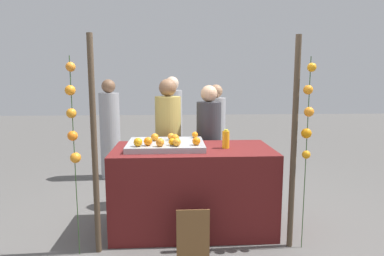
# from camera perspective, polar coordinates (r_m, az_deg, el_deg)

# --- Properties ---
(ground_plane) EXTENTS (24.00, 24.00, 0.00)m
(ground_plane) POSITION_cam_1_polar(r_m,az_deg,el_deg) (3.98, 0.13, -16.55)
(ground_plane) COLOR #565451
(stall_counter) EXTENTS (1.75, 0.89, 0.92)m
(stall_counter) POSITION_cam_1_polar(r_m,az_deg,el_deg) (3.81, 0.13, -10.23)
(stall_counter) COLOR #5B1919
(stall_counter) RESTS_ON ground_plane
(orange_tray) EXTENTS (0.84, 0.68, 0.06)m
(orange_tray) POSITION_cam_1_polar(r_m,az_deg,el_deg) (3.72, -4.48, -2.86)
(orange_tray) COLOR #9EA0A5
(orange_tray) RESTS_ON stall_counter
(orange_0) EXTENTS (0.07, 0.07, 0.07)m
(orange_0) POSITION_cam_1_polar(r_m,az_deg,el_deg) (3.97, 0.50, -1.16)
(orange_0) COLOR orange
(orange_0) RESTS_ON orange_tray
(orange_1) EXTENTS (0.09, 0.09, 0.09)m
(orange_1) POSITION_cam_1_polar(r_m,az_deg,el_deg) (3.53, -7.52, -2.28)
(orange_1) COLOR orange
(orange_1) RESTS_ON orange_tray
(orange_2) EXTENTS (0.09, 0.09, 0.09)m
(orange_2) POSITION_cam_1_polar(r_m,az_deg,el_deg) (3.47, -5.48, -2.46)
(orange_2) COLOR orange
(orange_2) RESTS_ON orange_tray
(orange_3) EXTENTS (0.09, 0.09, 0.09)m
(orange_3) POSITION_cam_1_polar(r_m,az_deg,el_deg) (3.51, -9.21, -2.39)
(orange_3) COLOR orange
(orange_3) RESTS_ON orange_tray
(orange_4) EXTENTS (0.08, 0.08, 0.08)m
(orange_4) POSITION_cam_1_polar(r_m,az_deg,el_deg) (3.83, -3.58, -1.48)
(orange_4) COLOR orange
(orange_4) RESTS_ON orange_tray
(orange_5) EXTENTS (0.08, 0.08, 0.08)m
(orange_5) POSITION_cam_1_polar(r_m,az_deg,el_deg) (3.53, -3.40, -2.35)
(orange_5) COLOR orange
(orange_5) RESTS_ON orange_tray
(orange_6) EXTENTS (0.09, 0.09, 0.09)m
(orange_6) POSITION_cam_1_polar(r_m,az_deg,el_deg) (3.68, -2.94, -1.77)
(orange_6) COLOR orange
(orange_6) RESTS_ON orange_tray
(orange_7) EXTENTS (0.09, 0.09, 0.09)m
(orange_7) POSITION_cam_1_polar(r_m,az_deg,el_deg) (3.53, 0.74, -2.26)
(orange_7) COLOR orange
(orange_7) RESTS_ON orange_tray
(orange_8) EXTENTS (0.09, 0.09, 0.09)m
(orange_8) POSITION_cam_1_polar(r_m,az_deg,el_deg) (3.80, -6.39, -1.56)
(orange_8) COLOR orange
(orange_8) RESTS_ON orange_tray
(orange_9) EXTENTS (0.09, 0.09, 0.09)m
(orange_9) POSITION_cam_1_polar(r_m,az_deg,el_deg) (3.48, -2.63, -2.43)
(orange_9) COLOR orange
(orange_9) RESTS_ON orange_tray
(juice_bottle) EXTENTS (0.08, 0.08, 0.21)m
(juice_bottle) POSITION_cam_1_polar(r_m,az_deg,el_deg) (3.68, 5.79, -1.94)
(juice_bottle) COLOR #F9A418
(juice_bottle) RESTS_ON stall_counter
(chalkboard_sign) EXTENTS (0.31, 0.03, 0.49)m
(chalkboard_sign) POSITION_cam_1_polar(r_m,az_deg,el_deg) (3.28, 0.17, -17.72)
(chalkboard_sign) COLOR brown
(chalkboard_sign) RESTS_ON ground_plane
(vendor_left) EXTENTS (0.34, 0.34, 1.68)m
(vendor_left) POSITION_cam_1_polar(r_m,az_deg,el_deg) (4.43, -4.06, -3.31)
(vendor_left) COLOR tan
(vendor_left) RESTS_ON ground_plane
(vendor_right) EXTENTS (0.32, 0.32, 1.60)m
(vendor_right) POSITION_cam_1_polar(r_m,az_deg,el_deg) (4.42, 2.85, -3.82)
(vendor_right) COLOR #333338
(vendor_right) RESTS_ON ground_plane
(crowd_person_0) EXTENTS (0.33, 0.33, 1.67)m
(crowd_person_0) POSITION_cam_1_polar(r_m,az_deg,el_deg) (5.81, -13.80, -0.76)
(crowd_person_0) COLOR #99999E
(crowd_person_0) RESTS_ON ground_plane
(crowd_person_1) EXTENTS (0.34, 0.34, 1.72)m
(crowd_person_1) POSITION_cam_1_polar(r_m,az_deg,el_deg) (5.79, -3.38, -0.35)
(crowd_person_1) COLOR #99999E
(crowd_person_1) RESTS_ON ground_plane
(crowd_person_2) EXTENTS (0.32, 0.32, 1.59)m
(crowd_person_2) POSITION_cam_1_polar(r_m,az_deg,el_deg) (5.49, 4.02, -1.47)
(crowd_person_2) COLOR #99999E
(crowd_person_2) RESTS_ON ground_plane
(canopy_post_left) EXTENTS (0.06, 0.06, 2.09)m
(canopy_post_left) POSITION_cam_1_polar(r_m,az_deg,el_deg) (3.27, -16.33, -3.17)
(canopy_post_left) COLOR #473828
(canopy_post_left) RESTS_ON ground_plane
(canopy_post_right) EXTENTS (0.06, 0.06, 2.09)m
(canopy_post_right) POSITION_cam_1_polar(r_m,az_deg,el_deg) (3.39, 16.99, -2.79)
(canopy_post_right) COLOR #473828
(canopy_post_right) RESTS_ON ground_plane
(garland_strand_left) EXTENTS (0.11, 0.10, 1.89)m
(garland_strand_left) POSITION_cam_1_polar(r_m,az_deg,el_deg) (3.23, -19.75, 1.61)
(garland_strand_left) COLOR #2D4C23
(garland_strand_left) RESTS_ON ground_plane
(garland_strand_right) EXTENTS (0.11, 0.11, 1.89)m
(garland_strand_right) POSITION_cam_1_polar(r_m,az_deg,el_deg) (3.35, 19.20, 2.34)
(garland_strand_right) COLOR #2D4C23
(garland_strand_right) RESTS_ON ground_plane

